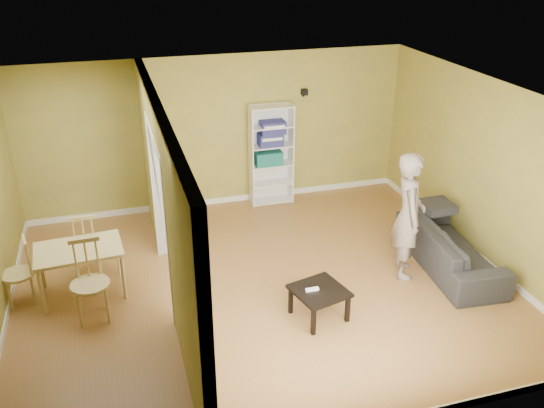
{
  "coord_description": "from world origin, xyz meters",
  "views": [
    {
      "loc": [
        -1.73,
        -6.39,
        4.34
      ],
      "look_at": [
        0.2,
        0.2,
        1.1
      ],
      "focal_mm": 38.0,
      "sensor_mm": 36.0,
      "label": 1
    }
  ],
  "objects_px": {
    "bookshelf": "(270,154)",
    "coffee_table": "(319,294)",
    "sofa": "(451,242)",
    "chair_far": "(86,242)",
    "chair_near": "(90,282)",
    "chair_left": "(17,272)",
    "dining_table": "(79,254)",
    "person": "(410,205)"
  },
  "relations": [
    {
      "from": "coffee_table",
      "to": "sofa",
      "type": "bearing_deg",
      "value": 15.69
    },
    {
      "from": "person",
      "to": "chair_left",
      "type": "height_order",
      "value": "person"
    },
    {
      "from": "chair_left",
      "to": "chair_near",
      "type": "xyz_separation_m",
      "value": [
        0.89,
        -0.6,
        0.06
      ]
    },
    {
      "from": "bookshelf",
      "to": "chair_far",
      "type": "height_order",
      "value": "bookshelf"
    },
    {
      "from": "person",
      "to": "dining_table",
      "type": "distance_m",
      "value": 4.39
    },
    {
      "from": "sofa",
      "to": "person",
      "type": "bearing_deg",
      "value": 93.25
    },
    {
      "from": "chair_near",
      "to": "chair_far",
      "type": "relative_size",
      "value": 1.08
    },
    {
      "from": "person",
      "to": "chair_near",
      "type": "bearing_deg",
      "value": 108.09
    },
    {
      "from": "bookshelf",
      "to": "dining_table",
      "type": "distance_m",
      "value": 3.84
    },
    {
      "from": "person",
      "to": "bookshelf",
      "type": "height_order",
      "value": "person"
    },
    {
      "from": "dining_table",
      "to": "chair_left",
      "type": "relative_size",
      "value": 1.2
    },
    {
      "from": "bookshelf",
      "to": "chair_far",
      "type": "relative_size",
      "value": 1.83
    },
    {
      "from": "sofa",
      "to": "chair_near",
      "type": "bearing_deg",
      "value": 93.3
    },
    {
      "from": "bookshelf",
      "to": "chair_left",
      "type": "bearing_deg",
      "value": -151.76
    },
    {
      "from": "chair_left",
      "to": "chair_near",
      "type": "relative_size",
      "value": 0.88
    },
    {
      "from": "chair_near",
      "to": "sofa",
      "type": "bearing_deg",
      "value": -4.1
    },
    {
      "from": "bookshelf",
      "to": "coffee_table",
      "type": "xyz_separation_m",
      "value": [
        -0.39,
        -3.49,
        -0.53
      ]
    },
    {
      "from": "sofa",
      "to": "dining_table",
      "type": "relative_size",
      "value": 1.9
    },
    {
      "from": "coffee_table",
      "to": "chair_far",
      "type": "xyz_separation_m",
      "value": [
        -2.73,
        1.9,
        0.14
      ]
    },
    {
      "from": "sofa",
      "to": "coffee_table",
      "type": "bearing_deg",
      "value": 110.66
    },
    {
      "from": "coffee_table",
      "to": "bookshelf",
      "type": "bearing_deg",
      "value": 83.66
    },
    {
      "from": "chair_near",
      "to": "chair_far",
      "type": "distance_m",
      "value": 1.14
    },
    {
      "from": "person",
      "to": "coffee_table",
      "type": "xyz_separation_m",
      "value": [
        -1.5,
        -0.64,
        -0.71
      ]
    },
    {
      "from": "sofa",
      "to": "person",
      "type": "height_order",
      "value": "person"
    },
    {
      "from": "sofa",
      "to": "bookshelf",
      "type": "xyz_separation_m",
      "value": [
        -1.83,
        2.87,
        0.48
      ]
    },
    {
      "from": "chair_far",
      "to": "chair_left",
      "type": "bearing_deg",
      "value": 32.04
    },
    {
      "from": "chair_left",
      "to": "chair_far",
      "type": "bearing_deg",
      "value": 110.98
    },
    {
      "from": "chair_far",
      "to": "chair_near",
      "type": "bearing_deg",
      "value": 92.4
    },
    {
      "from": "sofa",
      "to": "dining_table",
      "type": "height_order",
      "value": "sofa"
    },
    {
      "from": "bookshelf",
      "to": "chair_left",
      "type": "xyz_separation_m",
      "value": [
        -3.96,
        -2.13,
        -0.43
      ]
    },
    {
      "from": "sofa",
      "to": "person",
      "type": "xyz_separation_m",
      "value": [
        -0.71,
        0.02,
        0.66
      ]
    },
    {
      "from": "sofa",
      "to": "dining_table",
      "type": "xyz_separation_m",
      "value": [
        -5.02,
        0.75,
        0.21
      ]
    },
    {
      "from": "coffee_table",
      "to": "chair_far",
      "type": "relative_size",
      "value": 0.63
    },
    {
      "from": "person",
      "to": "bookshelf",
      "type": "bearing_deg",
      "value": 41.09
    },
    {
      "from": "chair_left",
      "to": "chair_far",
      "type": "relative_size",
      "value": 0.94
    },
    {
      "from": "coffee_table",
      "to": "dining_table",
      "type": "xyz_separation_m",
      "value": [
        -2.8,
        1.37,
        0.26
      ]
    },
    {
      "from": "bookshelf",
      "to": "dining_table",
      "type": "xyz_separation_m",
      "value": [
        -3.19,
        -2.13,
        -0.27
      ]
    },
    {
      "from": "coffee_table",
      "to": "chair_far",
      "type": "bearing_deg",
      "value": 145.19
    },
    {
      "from": "sofa",
      "to": "chair_far",
      "type": "distance_m",
      "value": 5.11
    },
    {
      "from": "dining_table",
      "to": "person",
      "type": "bearing_deg",
      "value": -9.56
    },
    {
      "from": "person",
      "to": "chair_near",
      "type": "xyz_separation_m",
      "value": [
        -4.18,
        0.12,
        -0.53
      ]
    },
    {
      "from": "coffee_table",
      "to": "person",
      "type": "bearing_deg",
      "value": 23.21
    }
  ]
}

